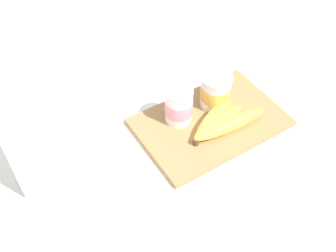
% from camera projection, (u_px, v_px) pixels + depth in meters
% --- Properties ---
extents(ground_plane, '(2.40, 2.40, 0.00)m').
position_uv_depth(ground_plane, '(210.00, 124.00, 0.99)').
color(ground_plane, silver).
extents(cutting_board, '(0.34, 0.23, 0.01)m').
position_uv_depth(cutting_board, '(210.00, 122.00, 0.98)').
color(cutting_board, '#A37A4C').
rests_on(cutting_board, ground_plane).
extents(cereal_box, '(0.21, 0.09, 0.26)m').
position_uv_depth(cereal_box, '(57.00, 132.00, 0.80)').
color(cereal_box, white).
rests_on(cereal_box, ground_plane).
extents(yogurt_cup_front, '(0.07, 0.07, 0.09)m').
position_uv_depth(yogurt_cup_front, '(179.00, 106.00, 0.94)').
color(yogurt_cup_front, white).
rests_on(yogurt_cup_front, cutting_board).
extents(yogurt_cup_back, '(0.08, 0.08, 0.09)m').
position_uv_depth(yogurt_cup_back, '(215.00, 91.00, 0.98)').
color(yogurt_cup_back, white).
rests_on(yogurt_cup_back, cutting_board).
extents(banana_bunch, '(0.20, 0.11, 0.03)m').
position_uv_depth(banana_bunch, '(221.00, 122.00, 0.95)').
color(banana_bunch, yellow).
rests_on(banana_bunch, cutting_board).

